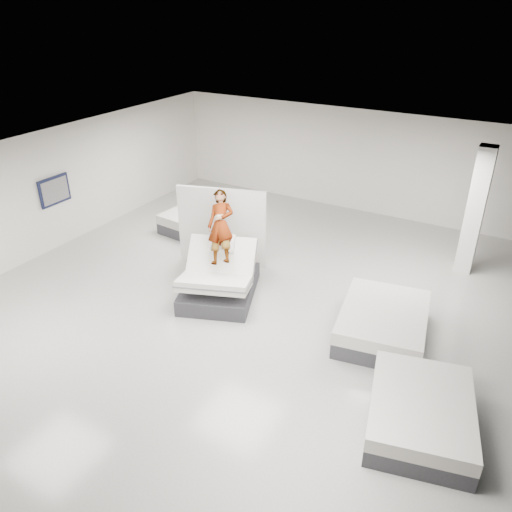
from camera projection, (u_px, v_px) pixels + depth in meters
name	position (u px, v px, depth m)	size (l,w,h in m)	color
room	(235.00, 248.00, 10.25)	(14.00, 14.04, 3.20)	#B4B2AA
hero_bed	(219.00, 280.00, 11.42)	(2.19, 2.49, 1.34)	#3E3E43
person	(221.00, 238.00, 11.29)	(0.63, 0.41, 1.73)	slate
remote	(228.00, 254.00, 11.05)	(0.05, 0.14, 0.03)	black
divider_panel	(222.00, 227.00, 12.53)	(2.26, 0.10, 2.06)	silver
flat_bed_right_far	(383.00, 323.00, 10.11)	(1.99, 2.45, 0.61)	#3E3E43
flat_bed_right_near	(420.00, 414.00, 7.94)	(2.00, 2.40, 0.58)	#3E3E43
flat_bed_left_far	(202.00, 224.00, 14.50)	(2.27, 1.80, 0.58)	#3E3E43
column	(475.00, 211.00, 11.96)	(0.40, 0.40, 3.20)	white
wall_poster	(55.00, 191.00, 13.23)	(0.06, 0.95, 0.75)	black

